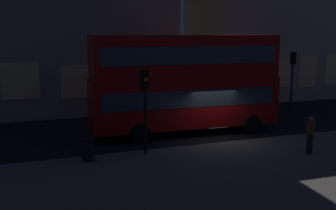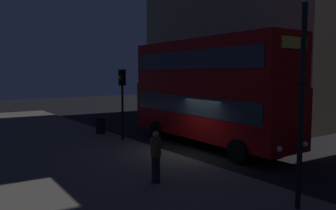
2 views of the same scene
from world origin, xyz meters
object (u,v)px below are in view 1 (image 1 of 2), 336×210
(double_decker_bus, at_px, (185,80))
(traffic_light_far_side, at_px, (292,69))
(litter_bin, at_px, (88,149))
(pedestrian, at_px, (310,134))
(traffic_light_near_kerb, at_px, (145,94))

(double_decker_bus, relative_size, traffic_light_far_side, 2.49)
(double_decker_bus, xyz_separation_m, litter_bin, (-5.79, -3.31, -2.39))
(litter_bin, bearing_deg, double_decker_bus, 29.72)
(pedestrian, distance_m, litter_bin, 9.89)
(traffic_light_far_side, bearing_deg, pedestrian, 62.97)
(traffic_light_near_kerb, xyz_separation_m, traffic_light_far_side, (12.46, 6.28, 0.15))
(traffic_light_near_kerb, height_order, litter_bin, traffic_light_near_kerb)
(litter_bin, bearing_deg, traffic_light_near_kerb, 2.59)
(double_decker_bus, relative_size, litter_bin, 10.78)
(traffic_light_far_side, height_order, pedestrian, traffic_light_far_side)
(traffic_light_near_kerb, xyz_separation_m, pedestrian, (7.00, -2.47, -1.85))
(traffic_light_near_kerb, relative_size, litter_bin, 3.92)
(traffic_light_far_side, relative_size, litter_bin, 4.34)
(traffic_light_near_kerb, relative_size, pedestrian, 2.21)
(traffic_light_near_kerb, bearing_deg, pedestrian, -27.96)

